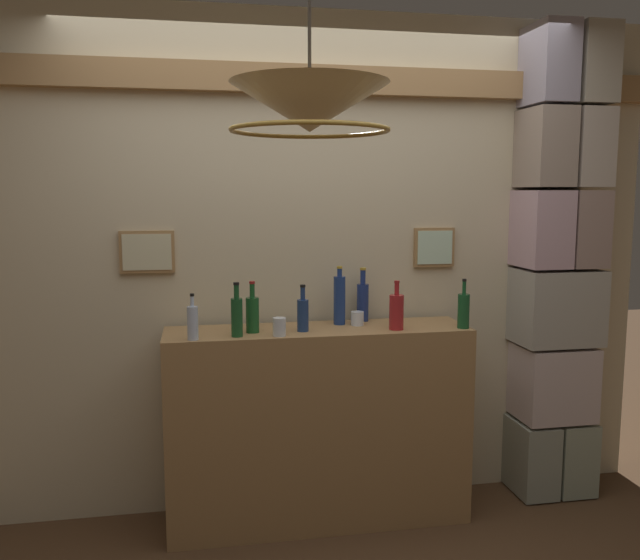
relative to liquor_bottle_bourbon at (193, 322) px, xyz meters
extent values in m
cube|color=beige|center=(0.61, 0.41, 0.21)|extent=(3.77, 0.08, 2.60)
cube|color=#9E7547|center=(0.61, 0.35, 1.15)|extent=(3.77, 0.10, 0.14)
cube|color=#9E7547|center=(-0.22, 0.36, 0.29)|extent=(0.27, 0.03, 0.21)
cube|color=beige|center=(-0.22, 0.35, 0.29)|extent=(0.24, 0.01, 0.18)
cube|color=#9E7547|center=(1.29, 0.36, 0.29)|extent=(0.22, 0.03, 0.21)
cube|color=#B9D7B8|center=(1.29, 0.35, 0.29)|extent=(0.19, 0.01, 0.18)
cube|color=gray|center=(1.84, 0.25, -0.88)|extent=(0.20, 0.37, 0.41)
cube|color=gray|center=(2.06, 0.25, -0.88)|extent=(0.21, 0.37, 0.41)
cube|color=beige|center=(1.95, 0.25, -0.45)|extent=(0.40, 0.37, 0.41)
cube|color=#A4A092|center=(1.95, 0.25, -0.03)|extent=(0.43, 0.37, 0.41)
cube|color=#BF9EA9|center=(1.84, 0.25, 0.40)|extent=(0.22, 0.37, 0.41)
cube|color=gray|center=(2.06, 0.25, 0.40)|extent=(0.20, 0.37, 0.41)
cube|color=gray|center=(1.84, 0.25, 0.82)|extent=(0.21, 0.37, 0.41)
cube|color=#B1A393|center=(2.06, 0.25, 0.82)|extent=(0.20, 0.37, 0.41)
cube|color=#958D9C|center=(1.84, 0.25, 1.24)|extent=(0.19, 0.37, 0.41)
cube|color=#A59B88|center=(2.06, 0.25, 1.24)|extent=(0.20, 0.37, 0.41)
cube|color=#9E7547|center=(0.61, 0.14, -0.58)|extent=(1.51, 0.38, 1.00)
cylinder|color=silver|center=(0.00, 0.00, 0.00)|extent=(0.05, 0.05, 0.16)
cylinder|color=silver|center=(0.00, 0.00, 0.10)|extent=(0.02, 0.02, 0.05)
cylinder|color=black|center=(0.00, 0.00, 0.13)|extent=(0.02, 0.02, 0.01)
cylinder|color=#184B24|center=(0.20, 0.03, 0.01)|extent=(0.05, 0.05, 0.18)
cylinder|color=#184B24|center=(0.20, 0.03, 0.13)|extent=(0.02, 0.02, 0.06)
cylinder|color=black|center=(0.20, 0.03, 0.17)|extent=(0.03, 0.03, 0.01)
cylinder|color=#174D26|center=(1.32, 0.02, 0.00)|extent=(0.06, 0.06, 0.17)
cylinder|color=#174D26|center=(1.32, 0.02, 0.12)|extent=(0.02, 0.02, 0.06)
cylinder|color=black|center=(1.32, 0.02, 0.16)|extent=(0.02, 0.02, 0.01)
cylinder|color=navy|center=(0.53, 0.09, 0.00)|extent=(0.06, 0.06, 0.16)
cylinder|color=navy|center=(0.53, 0.09, 0.10)|extent=(0.02, 0.02, 0.06)
cylinder|color=black|center=(0.53, 0.09, 0.14)|extent=(0.03, 0.03, 0.01)
cylinder|color=navy|center=(0.74, 0.23, 0.04)|extent=(0.06, 0.06, 0.25)
cylinder|color=navy|center=(0.74, 0.23, 0.19)|extent=(0.02, 0.02, 0.04)
cylinder|color=#B7932D|center=(0.74, 0.23, 0.21)|extent=(0.03, 0.03, 0.01)
cylinder|color=navy|center=(0.88, 0.29, 0.02)|extent=(0.06, 0.06, 0.19)
cylinder|color=navy|center=(0.88, 0.29, 0.15)|extent=(0.03, 0.03, 0.08)
cylinder|color=#B7932D|center=(0.88, 0.29, 0.19)|extent=(0.03, 0.03, 0.01)
cylinder|color=#195124|center=(0.28, 0.11, 0.00)|extent=(0.06, 0.06, 0.17)
cylinder|color=#195124|center=(0.28, 0.11, 0.12)|extent=(0.02, 0.02, 0.07)
cylinder|color=maroon|center=(0.28, 0.11, 0.16)|extent=(0.03, 0.03, 0.01)
cylinder|color=#A72124|center=(0.99, 0.05, 0.00)|extent=(0.07, 0.07, 0.17)
cylinder|color=#A72124|center=(0.99, 0.05, 0.12)|extent=(0.02, 0.02, 0.06)
cylinder|color=maroon|center=(0.99, 0.05, 0.15)|extent=(0.03, 0.03, 0.01)
cylinder|color=silver|center=(0.40, 0.01, -0.04)|extent=(0.06, 0.06, 0.09)
cylinder|color=silver|center=(0.82, 0.18, -0.05)|extent=(0.07, 0.07, 0.07)
cone|color=beige|center=(0.42, -0.76, 0.88)|extent=(0.54, 0.54, 0.16)
cylinder|color=black|center=(0.42, -0.76, 1.12)|extent=(0.01, 0.01, 0.33)
torus|color=#AD8433|center=(0.42, -0.76, 0.80)|extent=(0.55, 0.55, 0.02)
camera|label=1|loc=(0.03, -3.02, 0.59)|focal=37.01mm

